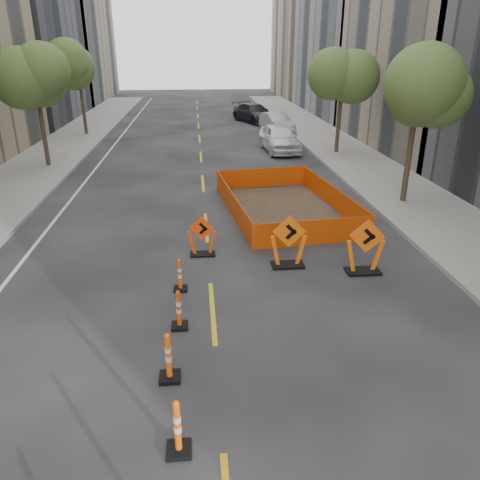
{
  "coord_description": "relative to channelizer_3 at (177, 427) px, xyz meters",
  "views": [
    {
      "loc": [
        -0.27,
        -6.25,
        6.21
      ],
      "look_at": [
        0.88,
        5.99,
        1.1
      ],
      "focal_mm": 35.0,
      "sensor_mm": 36.0,
      "label": 1
    }
  ],
  "objects": [
    {
      "name": "channelizer_4",
      "position": [
        -0.23,
        1.86,
        0.01
      ],
      "size": [
        0.42,
        0.42,
        1.07
      ],
      "primitive_type": null,
      "color": "#FF550A",
      "rests_on": "ground"
    },
    {
      "name": "parked_car_mid",
      "position": [
        6.75,
        30.56,
        0.2
      ],
      "size": [
        2.33,
        4.64,
        1.46
      ],
      "primitive_type": "imported",
      "rotation": [
        0.0,
        0.0,
        0.18
      ],
      "color": "#AAACB0",
      "rests_on": "ground"
    },
    {
      "name": "sidewalk_right",
      "position": [
        9.73,
        12.38,
        -0.45
      ],
      "size": [
        4.0,
        90.0,
        0.15
      ],
      "primitive_type": "cube",
      "color": "gray",
      "rests_on": "ground"
    },
    {
      "name": "channelizer_3",
      "position": [
        0.0,
        0.0,
        0.0
      ],
      "size": [
        0.42,
        0.42,
        1.06
      ],
      "primitive_type": null,
      "color": "#FF550A",
      "rests_on": "ground"
    },
    {
      "name": "tree_l_d",
      "position": [
        -7.67,
        30.38,
        4.0
      ],
      "size": [
        2.8,
        2.8,
        5.95
      ],
      "color": "#382B1E",
      "rests_on": "ground"
    },
    {
      "name": "chevron_sign_right",
      "position": [
        5.25,
        6.17,
        0.31
      ],
      "size": [
        1.25,
        0.92,
        1.68
      ],
      "primitive_type": null,
      "rotation": [
        0.0,
        0.0,
        -0.24
      ],
      "color": "#DE5609",
      "rests_on": "ground"
    },
    {
      "name": "tree_r_c",
      "position": [
        9.13,
        22.38,
        4.0
      ],
      "size": [
        2.8,
        2.8,
        5.95
      ],
      "color": "#382B1E",
      "rests_on": "ground"
    },
    {
      "name": "channelizer_6",
      "position": [
        -0.1,
        5.59,
        -0.06
      ],
      "size": [
        0.37,
        0.37,
        0.94
      ],
      "primitive_type": null,
      "color": "#D84509",
      "rests_on": "ground"
    },
    {
      "name": "parked_car_near",
      "position": [
        5.73,
        23.52,
        0.31
      ],
      "size": [
        2.28,
        5.02,
        1.67
      ],
      "primitive_type": "imported",
      "rotation": [
        0.0,
        0.0,
        0.06
      ],
      "color": "white",
      "rests_on": "ground"
    },
    {
      "name": "bld_right_d",
      "position": [
        17.73,
        40.58,
        9.47
      ],
      "size": [
        12.0,
        18.0,
        20.0
      ],
      "primitive_type": "cube",
      "color": "gray",
      "rests_on": "ground"
    },
    {
      "name": "safety_fence",
      "position": [
        3.9,
        11.94,
        -0.08
      ],
      "size": [
        5.01,
        7.63,
        0.9
      ],
      "primitive_type": null,
      "rotation": [
        0.0,
        0.0,
        0.11
      ],
      "color": "#FF440D",
      "rests_on": "ground"
    },
    {
      "name": "bld_right_c",
      "position": [
        17.73,
        24.18,
        6.47
      ],
      "size": [
        12.0,
        16.0,
        14.0
      ],
      "primitive_type": "cube",
      "color": "gray",
      "rests_on": "ground"
    },
    {
      "name": "bld_right_e",
      "position": [
        17.73,
        58.98,
        7.47
      ],
      "size": [
        12.0,
        14.0,
        16.0
      ],
      "primitive_type": "cube",
      "color": "tan",
      "rests_on": "ground"
    },
    {
      "name": "tree_r_b",
      "position": [
        9.13,
        12.38,
        4.0
      ],
      "size": [
        2.8,
        2.8,
        5.95
      ],
      "color": "#382B1E",
      "rests_on": "ground"
    },
    {
      "name": "ground_plane",
      "position": [
        0.73,
        0.38,
        -0.53
      ],
      "size": [
        140.0,
        140.0,
        0.0
      ],
      "primitive_type": "plane",
      "color": "black"
    },
    {
      "name": "chevron_sign_center",
      "position": [
        3.11,
        6.8,
        0.29
      ],
      "size": [
        1.14,
        0.73,
        1.64
      ],
      "primitive_type": null,
      "rotation": [
        0.0,
        0.0,
        -0.06
      ],
      "color": "#E55D09",
      "rests_on": "ground"
    },
    {
      "name": "bld_left_e",
      "position": [
        -16.27,
        55.98,
        9.47
      ],
      "size": [
        12.0,
        20.0,
        20.0
      ],
      "primitive_type": "cube",
      "color": "gray",
      "rests_on": "ground"
    },
    {
      "name": "channelizer_5",
      "position": [
        -0.08,
        3.73,
        -0.03
      ],
      "size": [
        0.39,
        0.39,
        0.99
      ],
      "primitive_type": null,
      "color": "red",
      "rests_on": "ground"
    },
    {
      "name": "tree_l_c",
      "position": [
        -7.67,
        20.38,
        4.0
      ],
      "size": [
        2.8,
        2.8,
        5.95
      ],
      "color": "#382B1E",
      "rests_on": "ground"
    },
    {
      "name": "parked_car_far",
      "position": [
        5.67,
        36.05,
        0.25
      ],
      "size": [
        4.04,
        5.76,
        1.55
      ],
      "primitive_type": "imported",
      "rotation": [
        0.0,
        0.0,
        0.39
      ],
      "color": "black",
      "rests_on": "ground"
    },
    {
      "name": "chevron_sign_left",
      "position": [
        0.55,
        7.87,
        0.14
      ],
      "size": [
        1.0,
        0.76,
        1.33
      ],
      "primitive_type": null,
      "rotation": [
        0.0,
        0.0,
        -0.28
      ],
      "color": "#DE3C09",
      "rests_on": "ground"
    }
  ]
}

